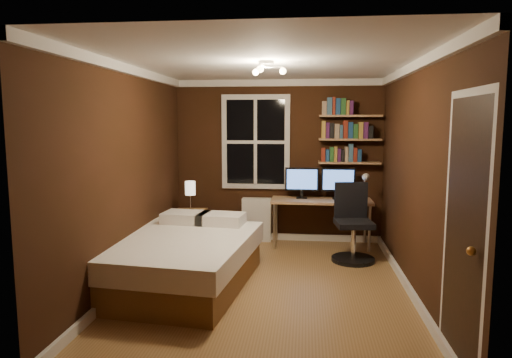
# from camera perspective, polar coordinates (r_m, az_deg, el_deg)

# --- Properties ---
(floor) EXTENTS (4.20, 4.20, 0.00)m
(floor) POSITION_cam_1_polar(r_m,az_deg,el_deg) (5.35, 1.31, -13.26)
(floor) COLOR brown
(floor) RESTS_ON ground
(wall_back) EXTENTS (3.20, 0.04, 2.50)m
(wall_back) POSITION_cam_1_polar(r_m,az_deg,el_deg) (7.13, 2.79, 2.23)
(wall_back) COLOR black
(wall_back) RESTS_ON ground
(wall_left) EXTENTS (0.04, 4.20, 2.50)m
(wall_left) POSITION_cam_1_polar(r_m,az_deg,el_deg) (5.42, -15.75, 0.37)
(wall_left) COLOR black
(wall_left) RESTS_ON ground
(wall_right) EXTENTS (0.04, 4.20, 2.50)m
(wall_right) POSITION_cam_1_polar(r_m,az_deg,el_deg) (5.16, 19.33, -0.10)
(wall_right) COLOR black
(wall_right) RESTS_ON ground
(ceiling) EXTENTS (3.20, 4.20, 0.02)m
(ceiling) POSITION_cam_1_polar(r_m,az_deg,el_deg) (5.05, 1.39, 14.38)
(ceiling) COLOR white
(ceiling) RESTS_ON wall_back
(window) EXTENTS (1.06, 0.06, 1.46)m
(window) POSITION_cam_1_polar(r_m,az_deg,el_deg) (7.10, -0.04, 4.64)
(window) COLOR silver
(window) RESTS_ON wall_back
(door) EXTENTS (0.03, 0.82, 2.05)m
(door) POSITION_cam_1_polar(r_m,az_deg,el_deg) (3.73, 24.41, -6.57)
(door) COLOR black
(door) RESTS_ON ground
(door_knob) EXTENTS (0.06, 0.06, 0.06)m
(door_knob) POSITION_cam_1_polar(r_m,az_deg,el_deg) (3.45, 25.31, -8.15)
(door_knob) COLOR gold
(door_knob) RESTS_ON door
(ceiling_fixture) EXTENTS (0.44, 0.44, 0.18)m
(ceiling_fixture) POSITION_cam_1_polar(r_m,az_deg,el_deg) (4.94, 1.29, 13.37)
(ceiling_fixture) COLOR beige
(ceiling_fixture) RESTS_ON ceiling
(bookshelf_lower) EXTENTS (0.92, 0.22, 0.03)m
(bookshelf_lower) POSITION_cam_1_polar(r_m,az_deg,el_deg) (7.03, 11.56, 2.02)
(bookshelf_lower) COLOR #A2764F
(bookshelf_lower) RESTS_ON wall_back
(books_row_lower) EXTENTS (0.60, 0.16, 0.23)m
(books_row_lower) POSITION_cam_1_polar(r_m,az_deg,el_deg) (7.02, 11.59, 3.07)
(books_row_lower) COLOR maroon
(books_row_lower) RESTS_ON bookshelf_lower
(bookshelf_middle) EXTENTS (0.92, 0.22, 0.03)m
(bookshelf_middle) POSITION_cam_1_polar(r_m,az_deg,el_deg) (7.01, 11.63, 4.87)
(bookshelf_middle) COLOR #A2764F
(bookshelf_middle) RESTS_ON wall_back
(books_row_middle) EXTENTS (0.66, 0.16, 0.23)m
(books_row_middle) POSITION_cam_1_polar(r_m,az_deg,el_deg) (7.00, 11.66, 5.93)
(books_row_middle) COLOR navy
(books_row_middle) RESTS_ON bookshelf_middle
(bookshelf_upper) EXTENTS (0.92, 0.22, 0.03)m
(bookshelf_upper) POSITION_cam_1_polar(r_m,az_deg,el_deg) (7.00, 11.71, 7.73)
(bookshelf_upper) COLOR #A2764F
(bookshelf_upper) RESTS_ON wall_back
(books_row_upper) EXTENTS (0.42, 0.16, 0.23)m
(books_row_upper) POSITION_cam_1_polar(r_m,az_deg,el_deg) (7.00, 11.73, 8.79)
(books_row_upper) COLOR #296129
(books_row_upper) RESTS_ON bookshelf_upper
(bed) EXTENTS (1.70, 2.20, 0.70)m
(bed) POSITION_cam_1_polar(r_m,az_deg,el_deg) (5.36, -9.19, -9.94)
(bed) COLOR brown
(bed) RESTS_ON ground
(nightstand) EXTENTS (0.50, 0.50, 0.57)m
(nightstand) POSITION_cam_1_polar(r_m,az_deg,el_deg) (6.81, -8.13, -6.30)
(nightstand) COLOR brown
(nightstand) RESTS_ON ground
(bedside_lamp) EXTENTS (0.15, 0.15, 0.44)m
(bedside_lamp) POSITION_cam_1_polar(r_m,az_deg,el_deg) (6.71, -8.21, -2.12)
(bedside_lamp) COLOR white
(bedside_lamp) RESTS_ON nightstand
(radiator) EXTENTS (0.45, 0.16, 0.68)m
(radiator) POSITION_cam_1_polar(r_m,az_deg,el_deg) (7.18, 0.08, -5.09)
(radiator) COLOR silver
(radiator) RESTS_ON ground
(desk) EXTENTS (1.49, 0.56, 0.71)m
(desk) POSITION_cam_1_polar(r_m,az_deg,el_deg) (6.90, 8.16, -3.05)
(desk) COLOR #A2764F
(desk) RESTS_ON ground
(monitor_left) EXTENTS (0.51, 0.12, 0.47)m
(monitor_left) POSITION_cam_1_polar(r_m,az_deg,el_deg) (6.93, 5.76, -0.50)
(monitor_left) COLOR black
(monitor_left) RESTS_ON desk
(monitor_right) EXTENTS (0.51, 0.12, 0.47)m
(monitor_right) POSITION_cam_1_polar(r_m,az_deg,el_deg) (6.94, 10.23, -0.56)
(monitor_right) COLOR black
(monitor_right) RESTS_ON desk
(desk_lamp) EXTENTS (0.14, 0.32, 0.44)m
(desk_lamp) POSITION_cam_1_polar(r_m,az_deg,el_deg) (6.81, 13.46, -0.92)
(desk_lamp) COLOR silver
(desk_lamp) RESTS_ON desk
(office_chair) EXTENTS (0.58, 0.58, 1.05)m
(office_chair) POSITION_cam_1_polar(r_m,az_deg,el_deg) (6.32, 12.00, -6.37)
(office_chair) COLOR black
(office_chair) RESTS_ON ground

